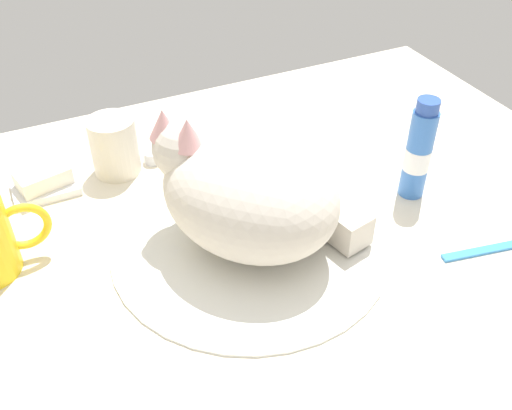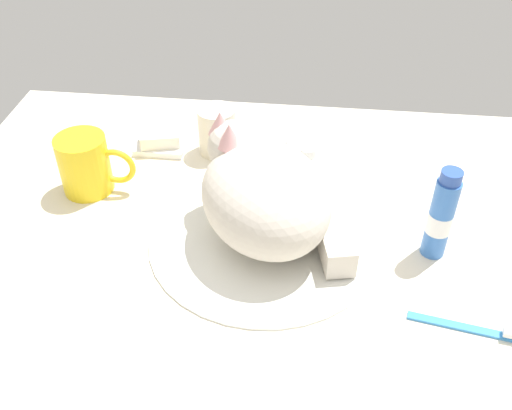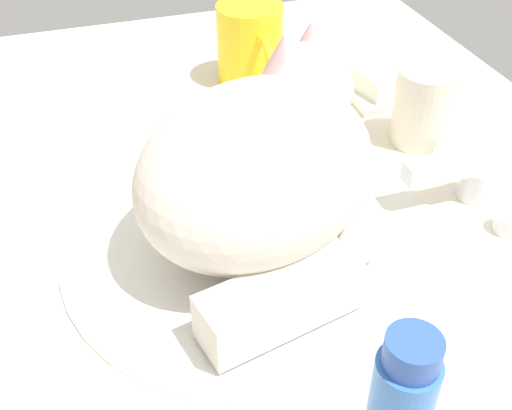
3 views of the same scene
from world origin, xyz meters
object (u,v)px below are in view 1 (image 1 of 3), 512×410
(cat, at_px, (246,189))
(rinse_cup, at_px, (114,146))
(toothbrush, at_px, (501,245))
(soap_bar, at_px, (43,177))
(toothpaste_bottle, at_px, (419,152))
(faucet, at_px, (190,144))

(cat, distance_m, rinse_cup, 0.25)
(cat, bearing_deg, toothbrush, -27.94)
(soap_bar, xyz_separation_m, toothbrush, (0.50, -0.37, -0.02))
(cat, distance_m, toothpaste_bottle, 0.25)
(rinse_cup, xyz_separation_m, soap_bar, (-0.11, -0.01, -0.02))
(rinse_cup, relative_size, toothpaste_bottle, 0.58)
(faucet, relative_size, cat, 0.49)
(rinse_cup, height_order, toothbrush, rinse_cup)
(toothpaste_bottle, bearing_deg, soap_bar, 154.23)
(cat, xyz_separation_m, toothbrush, (0.28, -0.15, -0.08))
(soap_bar, relative_size, toothbrush, 0.50)
(toothbrush, bearing_deg, faucet, 128.03)
(rinse_cup, distance_m, toothbrush, 0.54)
(toothpaste_bottle, xyz_separation_m, toothbrush, (0.03, -0.14, -0.06))
(faucet, height_order, cat, cat)
(faucet, relative_size, soap_bar, 1.97)
(soap_bar, distance_m, toothpaste_bottle, 0.52)
(faucet, xyz_separation_m, toothpaste_bottle, (0.25, -0.22, 0.05))
(soap_bar, xyz_separation_m, toothpaste_bottle, (0.46, -0.22, 0.04))
(faucet, height_order, toothpaste_bottle, toothpaste_bottle)
(toothpaste_bottle, height_order, toothbrush, toothpaste_bottle)
(faucet, bearing_deg, toothbrush, -51.97)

